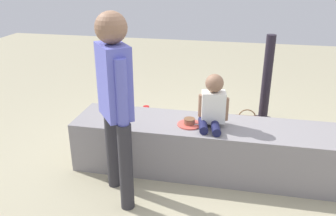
# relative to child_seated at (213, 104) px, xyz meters

# --- Properties ---
(ground_plane) EXTENTS (12.00, 12.00, 0.00)m
(ground_plane) POSITION_rel_child_seated_xyz_m (-0.02, 0.03, -0.70)
(ground_plane) COLOR tan
(concrete_ledge) EXTENTS (2.55, 0.57, 0.48)m
(concrete_ledge) POSITION_rel_child_seated_xyz_m (-0.02, 0.03, -0.46)
(concrete_ledge) COLOR gray
(concrete_ledge) RESTS_ON ground_plane
(child_seated) EXTENTS (0.28, 0.33, 0.48)m
(child_seated) POSITION_rel_child_seated_xyz_m (0.00, 0.00, 0.00)
(child_seated) COLOR #171940
(child_seated) RESTS_ON concrete_ledge
(adult_standing) EXTENTS (0.34, 0.39, 1.55)m
(adult_standing) POSITION_rel_child_seated_xyz_m (-0.71, -0.53, 0.24)
(adult_standing) COLOR #2C2B31
(adult_standing) RESTS_ON ground_plane
(cake_plate) EXTENTS (0.22, 0.22, 0.07)m
(cake_plate) POSITION_rel_child_seated_xyz_m (-0.20, -0.02, -0.19)
(cake_plate) COLOR #E0594C
(cake_plate) RESTS_ON concrete_ledge
(gift_bag) EXTENTS (0.18, 0.10, 0.34)m
(gift_bag) POSITION_rel_child_seated_xyz_m (-1.05, 0.52, -0.54)
(gift_bag) COLOR #B259BF
(gift_bag) RESTS_ON ground_plane
(railing_post) EXTENTS (0.36, 0.36, 1.11)m
(railing_post) POSITION_rel_child_seated_xyz_m (0.53, 1.22, -0.28)
(railing_post) COLOR black
(railing_post) RESTS_ON ground_plane
(water_bottle_near_gift) EXTENTS (0.07, 0.07, 0.21)m
(water_bottle_near_gift) POSITION_rel_child_seated_xyz_m (-0.72, 0.53, -0.60)
(water_bottle_near_gift) COLOR silver
(water_bottle_near_gift) RESTS_ON ground_plane
(party_cup_red) EXTENTS (0.08, 0.08, 0.11)m
(party_cup_red) POSITION_rel_child_seated_xyz_m (-0.96, 1.23, -0.64)
(party_cup_red) COLOR red
(party_cup_red) RESTS_ON ground_plane
(cake_box_white) EXTENTS (0.38, 0.36, 0.12)m
(cake_box_white) POSITION_rel_child_seated_xyz_m (-0.19, 1.04, -0.64)
(cake_box_white) COLOR white
(cake_box_white) RESTS_ON ground_plane
(handbag_black_leather) EXTENTS (0.32, 0.13, 0.31)m
(handbag_black_leather) POSITION_rel_child_seated_xyz_m (0.11, 0.47, -0.59)
(handbag_black_leather) COLOR black
(handbag_black_leather) RESTS_ON ground_plane
(handbag_brown_canvas) EXTENTS (0.26, 0.13, 0.35)m
(handbag_brown_canvas) POSITION_rel_child_seated_xyz_m (0.33, 0.80, -0.57)
(handbag_brown_canvas) COLOR brown
(handbag_brown_canvas) RESTS_ON ground_plane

